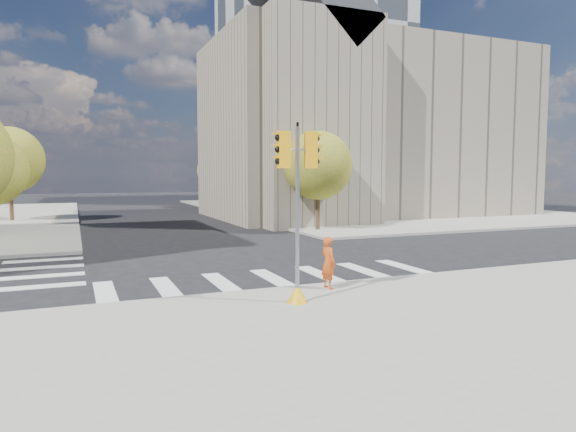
# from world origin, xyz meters

# --- Properties ---
(ground) EXTENTS (160.00, 160.00, 0.00)m
(ground) POSITION_xyz_m (0.00, 0.00, 0.00)
(ground) COLOR black
(ground) RESTS_ON ground
(sidewalk_near) EXTENTS (30.00, 14.00, 0.15)m
(sidewalk_near) POSITION_xyz_m (0.00, -11.00, 0.07)
(sidewalk_near) COLOR gray
(sidewalk_near) RESTS_ON ground
(sidewalk_far_right) EXTENTS (28.00, 40.00, 0.15)m
(sidewalk_far_right) POSITION_xyz_m (20.00, 26.00, 0.07)
(sidewalk_far_right) COLOR gray
(sidewalk_far_right) RESTS_ON ground
(civic_building) EXTENTS (26.00, 16.00, 19.39)m
(civic_building) POSITION_xyz_m (15.59, 19.12, 7.26)
(civic_building) COLOR gray
(civic_building) RESTS_ON ground
(office_tower) EXTENTS (20.00, 18.00, 30.00)m
(office_tower) POSITION_xyz_m (22.00, 42.00, 15.00)
(office_tower) COLOR #9EA0A3
(office_tower) RESTS_ON ground
(tree_lw_far) EXTENTS (4.80, 4.80, 6.95)m
(tree_lw_far) POSITION_xyz_m (-10.50, 24.00, 4.54)
(tree_lw_far) COLOR #382616
(tree_lw_far) RESTS_ON ground
(tree_re_near) EXTENTS (4.20, 4.20, 6.16)m
(tree_re_near) POSITION_xyz_m (7.50, 10.00, 4.05)
(tree_re_near) COLOR #382616
(tree_re_near) RESTS_ON ground
(tree_re_mid) EXTENTS (4.60, 4.60, 6.66)m
(tree_re_mid) POSITION_xyz_m (7.50, 22.00, 4.35)
(tree_re_mid) COLOR #382616
(tree_re_mid) RESTS_ON ground
(tree_re_far) EXTENTS (4.00, 4.00, 5.88)m
(tree_re_far) POSITION_xyz_m (7.50, 34.00, 3.87)
(tree_re_far) COLOR #382616
(tree_re_far) RESTS_ON ground
(lamp_near) EXTENTS (0.35, 0.18, 8.11)m
(lamp_near) POSITION_xyz_m (8.00, 14.00, 4.58)
(lamp_near) COLOR black
(lamp_near) RESTS_ON sidewalk_far_right
(lamp_far) EXTENTS (0.35, 0.18, 8.11)m
(lamp_far) POSITION_xyz_m (8.00, 28.00, 4.58)
(lamp_far) COLOR black
(lamp_far) RESTS_ON sidewalk_far_right
(traffic_signal) EXTENTS (1.07, 0.56, 4.75)m
(traffic_signal) POSITION_xyz_m (-0.88, -5.97, 2.17)
(traffic_signal) COLOR #F2A30C
(traffic_signal) RESTS_ON sidewalk_near
(photographer) EXTENTS (0.46, 0.62, 1.56)m
(photographer) POSITION_xyz_m (0.65, -4.77, 0.93)
(photographer) COLOR #C74812
(photographer) RESTS_ON sidewalk_near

